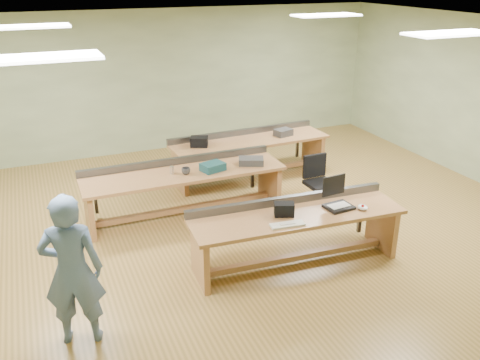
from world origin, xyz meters
The scene contains 21 objects.
floor centered at (0.00, 0.00, 0.00)m, with size 10.00×10.00×0.00m, color #A1783D.
ceiling centered at (0.00, 0.00, 3.00)m, with size 10.00×10.00×0.00m, color silver.
wall_back centered at (0.00, 4.00, 1.50)m, with size 10.00×0.04×3.00m, color #A9BB8E.
wall_front centered at (0.00, -4.00, 1.50)m, with size 10.00×0.04×3.00m, color #A9BB8E.
fluor_panels centered at (0.00, 0.00, 2.97)m, with size 6.20×3.50×0.03m.
workbench_front centered at (0.43, -1.39, 0.56)m, with size 2.93×0.95×0.86m.
workbench_mid centered at (-0.52, 0.64, 0.56)m, with size 3.24×0.88×0.86m.
workbench_back centered at (1.11, 1.72, 0.56)m, with size 3.07×0.93×0.86m.
person centered at (-2.46, -1.88, 0.86)m, with size 0.63×0.41×1.73m, color slate.
laptop_base centered at (1.03, -1.48, 0.77)m, with size 0.36×0.29×0.04m, color black.
laptop_screen centered at (1.01, -1.34, 1.03)m, with size 0.36×0.02×0.28m, color black.
keyboard centered at (0.15, -1.66, 0.76)m, with size 0.44×0.15×0.03m, color beige.
trackball_mouse centered at (1.30, -1.64, 0.78)m, with size 0.13×0.15×0.06m, color white.
camera_bag centered at (0.24, -1.39, 0.84)m, with size 0.26×0.16×0.17m, color black.
task_chair centered at (1.57, -0.09, 0.34)m, with size 0.52×0.52×0.93m.
parts_bin_teal centered at (-0.07, 0.48, 0.81)m, with size 0.36×0.27×0.12m, color #164249.
parts_bin_grey centered at (0.61, 0.50, 0.81)m, with size 0.40×0.26×0.11m, color #333336.
mug centered at (-0.52, 0.49, 0.80)m, with size 0.14×0.14×0.11m, color #333336.
drinks_can centered at (-0.71, 0.60, 0.81)m, with size 0.07×0.07×0.12m, color silver.
storage_box_back centered at (0.11, 1.70, 0.84)m, with size 0.31×0.22×0.18m, color black.
tray_back centered at (1.81, 1.69, 0.81)m, with size 0.32×0.24×0.13m, color #333336.
Camera 1 is at (-2.59, -6.66, 3.74)m, focal length 38.00 mm.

